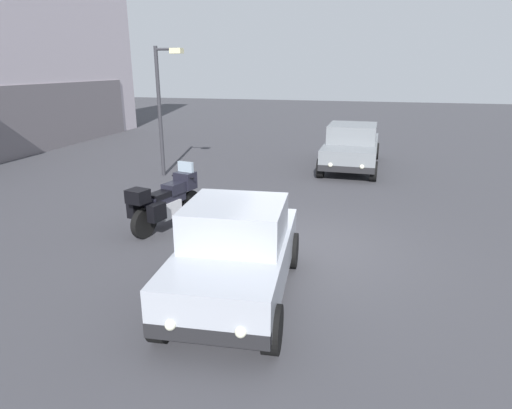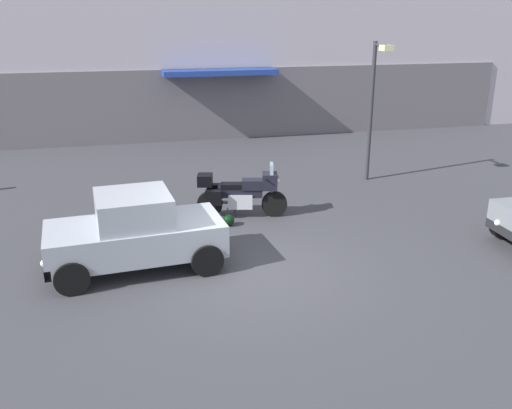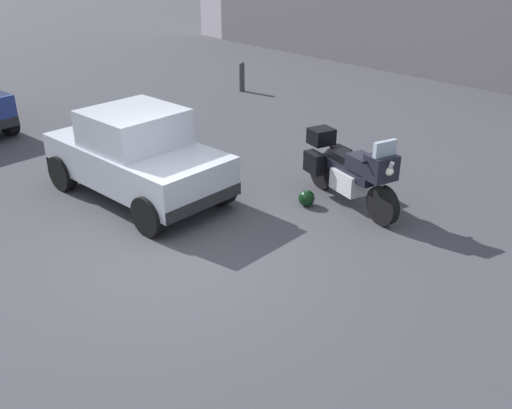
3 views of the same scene
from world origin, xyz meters
TOP-DOWN VIEW (x-y plane):
  - ground_plane at (0.00, 0.00)m, footprint 80.00×80.00m
  - motorcycle at (0.50, 3.14)m, footprint 2.23×1.03m
  - helmet at (0.08, 2.55)m, footprint 0.28×0.28m
  - car_sedan_far at (7.73, -0.60)m, footprint 4.61×2.00m
  - car_compact_side at (-2.15, 0.68)m, footprint 3.57×1.94m
  - streetlamp_curbside at (4.97, 5.25)m, footprint 0.28×0.94m

SIDE VIEW (x-z plane):
  - ground_plane at x=0.00m, z-range 0.00..0.00m
  - helmet at x=0.08m, z-range 0.00..0.28m
  - motorcycle at x=0.50m, z-range -0.06..1.30m
  - car_compact_side at x=-2.15m, z-range -0.01..1.55m
  - car_sedan_far at x=7.73m, z-range 0.00..1.56m
  - streetlamp_curbside at x=4.97m, z-range 0.49..4.59m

